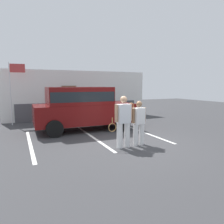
{
  "coord_description": "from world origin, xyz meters",
  "views": [
    {
      "loc": [
        -3.71,
        -6.47,
        2.13
      ],
      "look_at": [
        -0.22,
        1.2,
        1.05
      ],
      "focal_mm": 33.48,
      "sensor_mm": 36.0,
      "label": 1
    }
  ],
  "objects_px": {
    "parked_suv": "(82,106)",
    "tennis_player_woman": "(139,122)",
    "flag_pole": "(14,83)",
    "tennis_player_man": "(123,121)",
    "potted_plant_by_porch": "(124,111)"
  },
  "relations": [
    {
      "from": "tennis_player_woman",
      "to": "flag_pole",
      "type": "bearing_deg",
      "value": -61.72
    },
    {
      "from": "parked_suv",
      "to": "tennis_player_woman",
      "type": "bearing_deg",
      "value": -70.29
    },
    {
      "from": "parked_suv",
      "to": "tennis_player_man",
      "type": "xyz_separation_m",
      "value": [
        0.45,
        -3.33,
        -0.23
      ]
    },
    {
      "from": "tennis_player_man",
      "to": "tennis_player_woman",
      "type": "xyz_separation_m",
      "value": [
        0.64,
        0.05,
        -0.09
      ]
    },
    {
      "from": "tennis_player_woman",
      "to": "parked_suv",
      "type": "bearing_deg",
      "value": -76.84
    },
    {
      "from": "flag_pole",
      "to": "tennis_player_woman",
      "type": "bearing_deg",
      "value": -56.41
    },
    {
      "from": "potted_plant_by_porch",
      "to": "tennis_player_woman",
      "type": "bearing_deg",
      "value": -112.48
    },
    {
      "from": "tennis_player_man",
      "to": "potted_plant_by_porch",
      "type": "relative_size",
      "value": 2.12
    },
    {
      "from": "flag_pole",
      "to": "tennis_player_man",
      "type": "bearing_deg",
      "value": -61.03
    },
    {
      "from": "tennis_player_man",
      "to": "tennis_player_woman",
      "type": "relative_size",
      "value": 1.12
    },
    {
      "from": "tennis_player_man",
      "to": "flag_pole",
      "type": "distance_m",
      "value": 7.09
    },
    {
      "from": "potted_plant_by_porch",
      "to": "flag_pole",
      "type": "distance_m",
      "value": 6.57
    },
    {
      "from": "tennis_player_woman",
      "to": "potted_plant_by_porch",
      "type": "bearing_deg",
      "value": -117.79
    },
    {
      "from": "tennis_player_woman",
      "to": "flag_pole",
      "type": "height_order",
      "value": "flag_pole"
    },
    {
      "from": "parked_suv",
      "to": "tennis_player_woman",
      "type": "height_order",
      "value": "parked_suv"
    }
  ]
}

